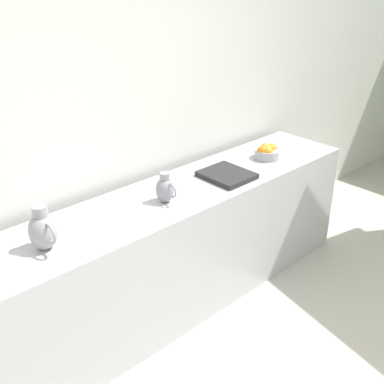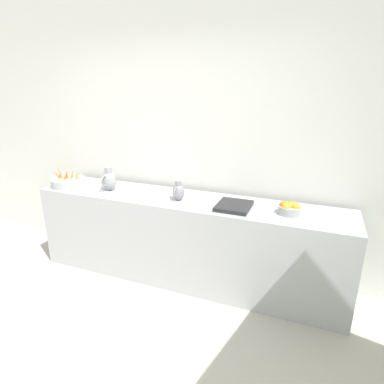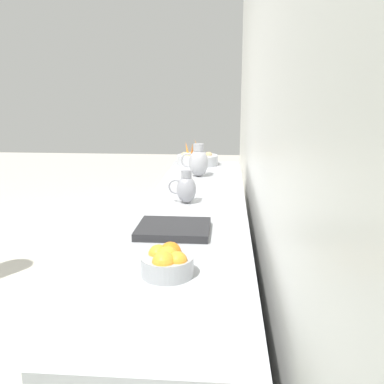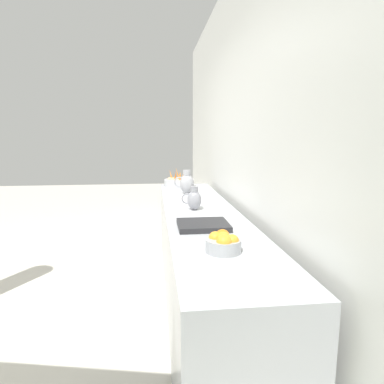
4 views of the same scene
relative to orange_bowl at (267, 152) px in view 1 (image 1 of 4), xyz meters
name	(u,v)px [view 1 (image 1 of 4)]	position (x,y,z in m)	size (l,w,h in m)	color
tile_wall_left	(180,79)	(-0.44, -0.50, 0.56)	(0.10, 8.35, 3.00)	silver
prep_counter	(167,254)	(-0.02, -1.00, -0.50)	(0.60, 3.17, 0.89)	#ADAFB5
orange_bowl	(267,152)	(0.00, 0.00, 0.00)	(0.19, 0.19, 0.11)	#9EA0A5
metal_pitcher_tall	(43,230)	(0.01, -1.86, 0.06)	(0.21, 0.15, 0.25)	#939399
metal_pitcher_short	(165,189)	(0.03, -1.04, 0.04)	(0.17, 0.12, 0.20)	gray
counter_sink_basin	(227,175)	(0.04, -0.49, -0.03)	(0.34, 0.30, 0.04)	#232326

